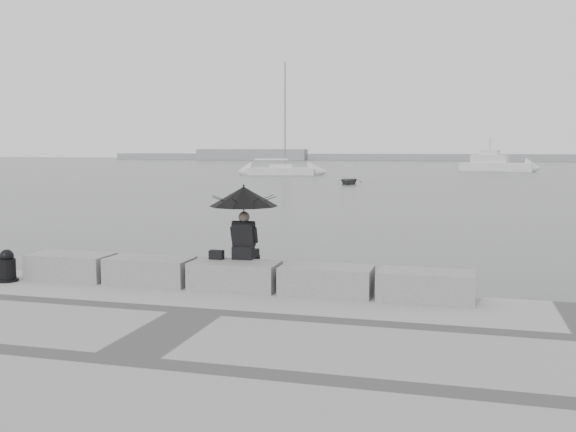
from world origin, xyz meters
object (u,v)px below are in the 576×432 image
(motor_cruiser, at_px, (497,164))
(dinghy, at_px, (349,181))
(mooring_bollard, at_px, (7,268))
(sailboat_left, at_px, (281,170))
(seated_person, at_px, (244,204))

(motor_cruiser, bearing_deg, dinghy, -97.72)
(motor_cruiser, xyz_separation_m, dinghy, (-13.93, -35.65, -0.62))
(mooring_bollard, relative_size, sailboat_left, 0.05)
(mooring_bollard, xyz_separation_m, dinghy, (-0.88, 44.20, -0.49))
(sailboat_left, height_order, dinghy, sailboat_left)
(seated_person, bearing_deg, mooring_bollard, -171.12)
(seated_person, relative_size, motor_cruiser, 0.14)
(dinghy, bearing_deg, mooring_bollard, -91.38)
(sailboat_left, distance_m, dinghy, 19.97)
(seated_person, relative_size, sailboat_left, 0.11)
(motor_cruiser, relative_size, dinghy, 3.00)
(mooring_bollard, distance_m, motor_cruiser, 80.91)
(mooring_bollard, bearing_deg, seated_person, 11.61)
(mooring_bollard, xyz_separation_m, motor_cruiser, (13.06, 79.85, 0.13))
(sailboat_left, bearing_deg, dinghy, -70.24)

